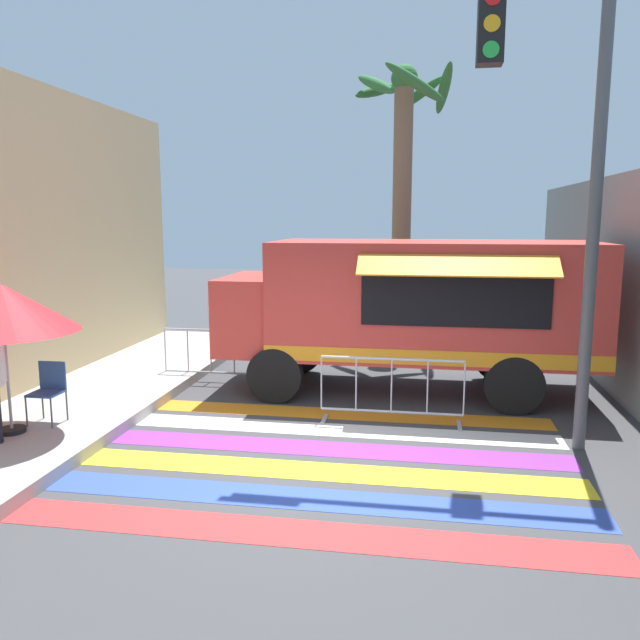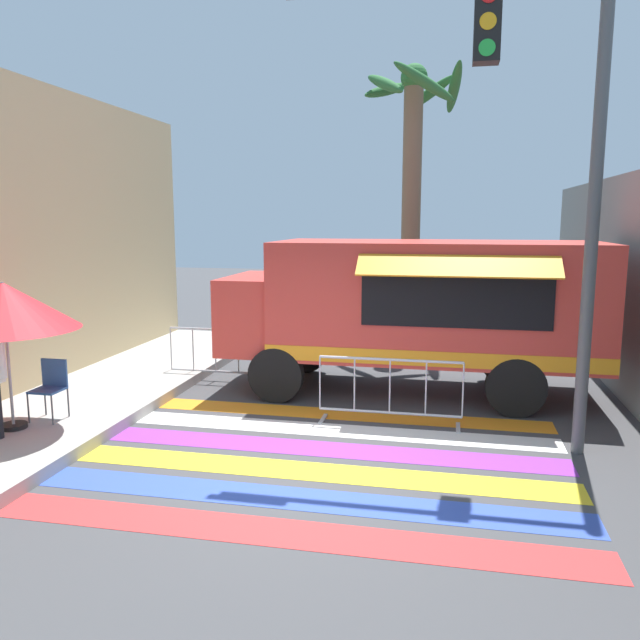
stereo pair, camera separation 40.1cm
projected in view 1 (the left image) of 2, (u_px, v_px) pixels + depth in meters
ground_plane at (315, 473)px, 7.49m from camera, size 60.00×60.00×0.00m
crosswalk_painted at (321, 459)px, 7.92m from camera, size 6.40×4.36×0.01m
food_truck at (403, 303)px, 10.85m from camera, size 6.39×2.74×2.65m
traffic_signal_pole at (536, 121)px, 7.76m from camera, size 4.08×0.29×6.23m
patio_umbrella at (2, 308)px, 8.15m from camera, size 1.95×1.95×2.03m
folding_chair at (49, 386)px, 8.80m from camera, size 0.40×0.40×0.85m
barricade_front at (391, 391)px, 9.25m from camera, size 2.13×0.44×1.01m
barricade_side at (211, 356)px, 11.64m from camera, size 1.82×0.44×1.01m
palm_tree at (403, 171)px, 14.27m from camera, size 2.31×2.30×6.44m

